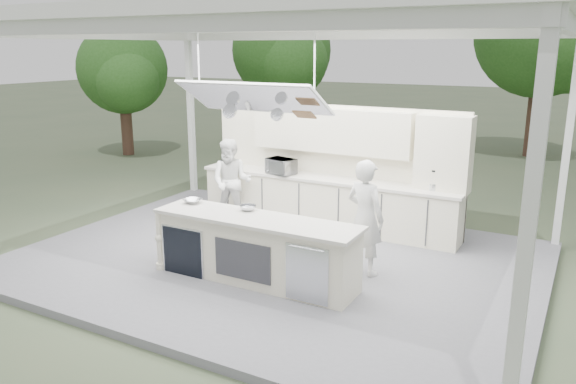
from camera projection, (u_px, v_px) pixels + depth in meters
The scene contains 12 objects.
ground at pixel (276, 265), 9.05m from camera, with size 90.00×90.00×0.00m, color #485037.
stage_deck at pixel (275, 261), 9.04m from camera, with size 8.00×6.00×0.12m, color slate.
tent at pixel (274, 25), 8.11m from camera, with size 8.20×6.20×3.86m.
demo_island at pixel (254, 249), 8.05m from camera, with size 3.10×0.79×0.95m.
back_counter at pixel (326, 201), 10.52m from camera, with size 5.08×0.72×0.95m.
back_wall_unit at pixel (354, 150), 10.25m from camera, with size 5.05×0.48×2.25m.
tree_cluster at pixel (435, 51), 16.60m from camera, with size 19.55×9.40×5.85m.
head_chef at pixel (365, 217), 8.22m from camera, with size 0.63×0.41×1.73m, color silver.
sous_chef at pixel (231, 182), 10.63m from camera, with size 0.79×0.61×1.62m, color white.
toaster_oven at pixel (281, 166), 10.60m from camera, with size 0.53×0.36×0.30m, color silver.
bowl_large at pixel (193, 201), 8.65m from camera, with size 0.27×0.27×0.07m, color silver.
bowl_small at pixel (248, 208), 8.26m from camera, with size 0.24×0.24×0.08m, color #B3B6BA.
Camera 1 is at (4.25, -7.33, 3.41)m, focal length 35.00 mm.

